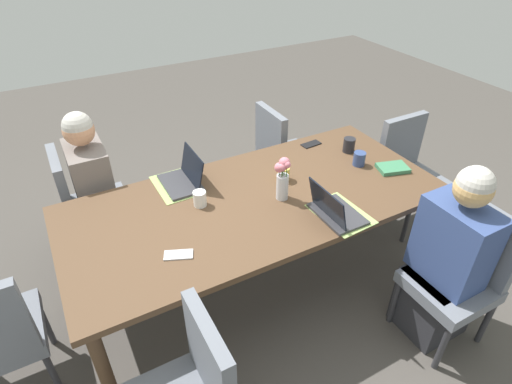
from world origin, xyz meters
name	(u,v)px	position (x,y,z in m)	size (l,w,h in m)	color
ground_plane	(256,283)	(0.00, 0.00, 0.00)	(10.00, 10.00, 0.00)	#4C4742
dining_table	(256,207)	(0.00, 0.00, 0.69)	(2.35, 1.07, 0.76)	brown
chair_far_left_near	(86,201)	(-0.92, 0.87, 0.50)	(0.44, 0.44, 0.90)	slate
person_far_left_near	(97,200)	(-0.85, 0.81, 0.53)	(0.36, 0.40, 1.19)	#2D2D33
chair_near_left_mid	(462,271)	(0.88, -0.89, 0.50)	(0.44, 0.44, 0.90)	slate
person_near_left_mid	(446,266)	(0.81, -0.83, 0.53)	(0.36, 0.40, 1.19)	#2D2D33
chair_head_right_left_far	(407,168)	(1.45, 0.10, 0.50)	(0.44, 0.44, 0.90)	slate
chair_far_right_near	(282,151)	(0.70, 0.82, 0.50)	(0.44, 0.44, 0.90)	slate
flower_vase	(283,176)	(0.14, -0.07, 0.92)	(0.09, 0.09, 0.29)	silver
placemat_far_left_near	(177,185)	(-0.38, 0.37, 0.76)	(0.36, 0.26, 0.00)	#9EBC66
placemat_near_left_mid	(341,214)	(0.36, -0.37, 0.76)	(0.36, 0.26, 0.00)	#9EBC66
laptop_far_left_near	(184,178)	(-0.33, 0.37, 0.80)	(0.22, 0.32, 0.21)	#38383D
laptop_near_left_mid	(334,211)	(0.31, -0.37, 0.80)	(0.22, 0.32, 0.21)	#38383D
coffee_mug_near_left	(359,159)	(0.82, 0.01, 0.81)	(0.08, 0.08, 0.10)	#33477A
coffee_mug_near_right	(200,199)	(-0.33, 0.10, 0.81)	(0.08, 0.08, 0.10)	white
coffee_mug_centre_left	(283,174)	(0.26, 0.10, 0.80)	(0.08, 0.08, 0.09)	#DBC64C
coffee_mug_centre_right	(349,145)	(0.88, 0.20, 0.81)	(0.09, 0.09, 0.11)	#232328
book_red_cover	(393,168)	(0.98, -0.15, 0.77)	(0.20, 0.14, 0.03)	#3D7F56
phone_black	(311,144)	(0.70, 0.41, 0.76)	(0.15, 0.07, 0.01)	black
phone_silver	(179,255)	(-0.59, -0.25, 0.76)	(0.15, 0.07, 0.01)	silver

